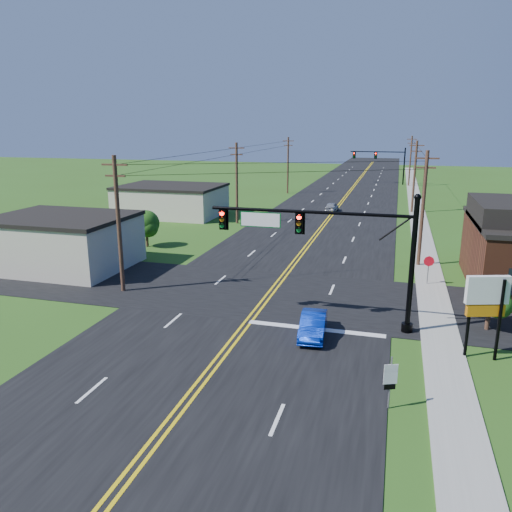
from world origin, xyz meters
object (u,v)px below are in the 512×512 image
(signal_mast_far, at_px, (380,160))
(signal_mast_main, at_px, (327,241))
(blue_car, at_px, (313,326))
(route_sign, at_px, (390,379))
(stop_sign, at_px, (429,264))

(signal_mast_far, bearing_deg, signal_mast_main, -90.08)
(signal_mast_far, bearing_deg, blue_car, -90.33)
(blue_car, relative_size, route_sign, 1.67)
(signal_mast_main, xyz_separation_m, stop_sign, (5.91, 8.98, -3.25))
(signal_mast_main, relative_size, signal_mast_far, 1.03)
(route_sign, bearing_deg, signal_mast_main, 93.17)
(signal_mast_main, relative_size, route_sign, 5.12)
(route_sign, bearing_deg, signal_mast_far, 71.06)
(stop_sign, bearing_deg, signal_mast_main, -127.19)
(signal_mast_far, bearing_deg, stop_sign, -84.73)
(route_sign, height_order, stop_sign, route_sign)
(blue_car, bearing_deg, stop_sign, 55.73)
(signal_mast_far, height_order, blue_car, signal_mast_far)
(blue_car, distance_m, route_sign, 7.32)
(blue_car, xyz_separation_m, route_sign, (4.01, -6.08, 0.68))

